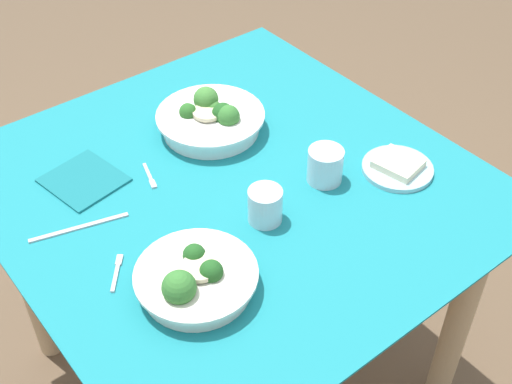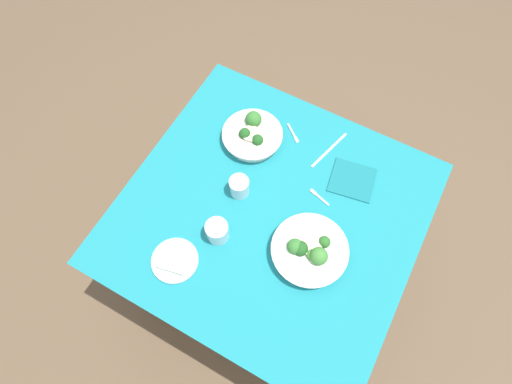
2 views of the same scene
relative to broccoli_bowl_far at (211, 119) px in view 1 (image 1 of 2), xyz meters
The scene contains 11 objects.
ground_plane 0.83m from the broccoli_bowl_far, 22.55° to the right, with size 6.00×6.00×0.00m, color brown.
dining_table 0.27m from the broccoli_bowl_far, 22.55° to the right, with size 1.10×1.06×0.77m.
broccoli_bowl_far is the anchor object (origin of this frame).
broccoli_bowl_near 0.54m from the broccoli_bowl_far, 38.90° to the right, with size 0.25×0.25×0.10m.
bread_side_plate 0.48m from the broccoli_bowl_far, 31.81° to the left, with size 0.17×0.17×0.03m.
water_glass_center 0.34m from the broccoli_bowl_far, 16.21° to the left, with size 0.08×0.08×0.08m, color silver.
water_glass_side 0.36m from the broccoli_bowl_far, 16.37° to the right, with size 0.08×0.08×0.08m, color silver.
fork_by_far_bowl 0.24m from the broccoli_bowl_far, 74.21° to the right, with size 0.09×0.04×0.00m.
fork_by_near_bowl 0.52m from the broccoli_bowl_far, 57.56° to the right, with size 0.08×0.07×0.00m.
table_knife_left 0.45m from the broccoli_bowl_far, 75.32° to the right, with size 0.22×0.01×0.00m, color #B7B7BC.
napkin_folded_upper 0.36m from the broccoli_bowl_far, 93.64° to the right, with size 0.17×0.16×0.01m, color #156870.
Camera 1 is at (0.98, -0.71, 1.81)m, focal length 47.37 mm.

